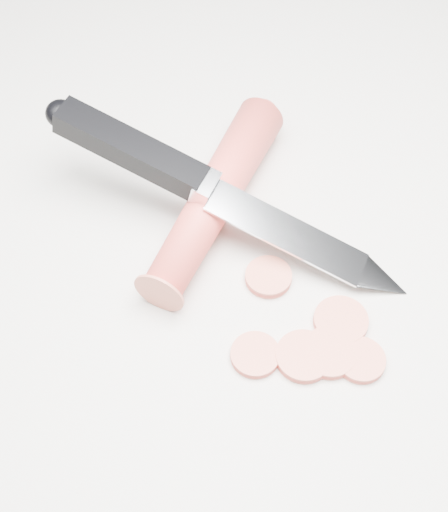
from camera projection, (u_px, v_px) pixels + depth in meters
ground at (261, 273)px, 0.52m from camera, size 2.40×2.40×0.00m
carrot at (215, 197)px, 0.53m from camera, size 0.17×0.14×0.03m
carrot_slice_0 at (361, 360)px, 0.47m from camera, size 0.03×0.03×0.01m
carrot_slice_1 at (304, 356)px, 0.47m from camera, size 0.04×0.04×0.01m
carrot_slice_2 at (329, 353)px, 0.48m from camera, size 0.04×0.04×0.01m
carrot_slice_3 at (255, 355)px, 0.48m from camera, size 0.03×0.03×0.01m
carrot_slice_4 at (268, 277)px, 0.51m from camera, size 0.03×0.03×0.01m
carrot_slice_5 at (341, 321)px, 0.49m from camera, size 0.04×0.04×0.01m
kitchen_knife at (226, 194)px, 0.51m from camera, size 0.20×0.25×0.08m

